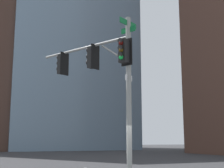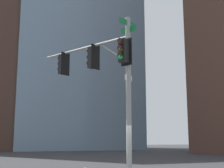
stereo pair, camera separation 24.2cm
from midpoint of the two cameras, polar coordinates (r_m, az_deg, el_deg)
The scene contains 3 objects.
signal_pole_assembly at distance 14.08m, azimuth -2.03°, elevation 2.41°, with size 3.09×5.23×7.13m.
building_glass_tower at distance 78.95m, azimuth -8.84°, elevation 13.57°, with size 24.59×31.61×66.77m, color #7A99B2.
building_brick_farside at distance 68.44m, azimuth -18.13°, elevation 9.19°, with size 23.18×18.29×47.77m, color #4C3328.
Camera 1 is at (-5.56, -11.82, 1.93)m, focal length 50.67 mm.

